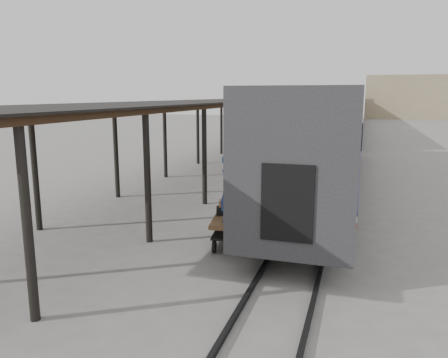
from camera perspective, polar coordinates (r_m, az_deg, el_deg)
ground at (r=15.05m, az=-1.59°, el=-6.30°), size 160.00×160.00×0.00m
train at (r=47.43m, az=15.82°, el=8.41°), size 3.45×76.01×4.01m
canopy at (r=38.45m, az=5.39°, el=10.23°), size 4.90×64.30×4.15m
rails at (r=47.81m, az=15.67°, el=5.27°), size 1.54×150.00×0.12m
building_far at (r=92.05m, az=23.65°, el=9.77°), size 18.00×10.00×8.00m
building_left at (r=96.72m, az=8.87°, el=9.97°), size 12.00×8.00×6.00m
baggage_cart at (r=13.36m, az=1.50°, el=-5.65°), size 1.62×2.57×0.86m
suitcase_stack at (r=13.60m, az=1.42°, el=-3.51°), size 1.21×1.25×0.60m
luggage_tug at (r=28.73m, az=5.28°, el=3.17°), size 1.38×1.69×1.30m
porter at (r=12.46m, az=0.70°, el=-1.29°), size 0.67×0.82×1.93m
pedestrian at (r=31.73m, az=3.46°, el=4.65°), size 1.20×0.60×1.97m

